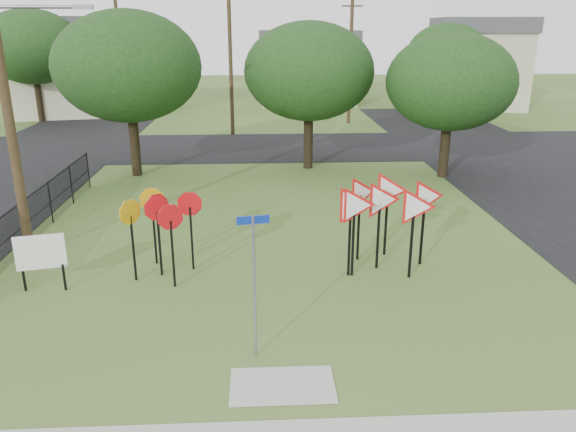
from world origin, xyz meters
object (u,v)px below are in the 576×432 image
object	(u,v)px
yield_sign_cluster	(382,204)
info_board	(41,254)
street_name_sign	(254,279)
stop_sign_cluster	(160,216)

from	to	relation	value
yield_sign_cluster	info_board	distance (m)	9.05
street_name_sign	yield_sign_cluster	size ratio (longest dim) A/B	0.93
info_board	street_name_sign	bearing A→B (deg)	-31.56
stop_sign_cluster	street_name_sign	bearing A→B (deg)	-58.94
street_name_sign	stop_sign_cluster	distance (m)	4.93
street_name_sign	yield_sign_cluster	world-z (taller)	street_name_sign
stop_sign_cluster	yield_sign_cluster	xyz separation A→B (m)	(6.03, 0.14, 0.19)
stop_sign_cluster	info_board	world-z (taller)	stop_sign_cluster
stop_sign_cluster	yield_sign_cluster	world-z (taller)	yield_sign_cluster
stop_sign_cluster	info_board	size ratio (longest dim) A/B	1.49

